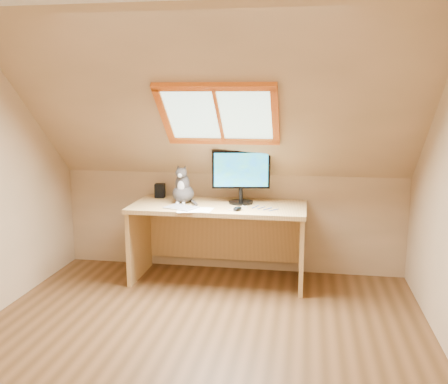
# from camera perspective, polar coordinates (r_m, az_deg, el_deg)

# --- Properties ---
(ground) EXTENTS (3.50, 3.50, 0.00)m
(ground) POSITION_cam_1_polar(r_m,az_deg,el_deg) (3.73, -3.47, -17.53)
(ground) COLOR brown
(ground) RESTS_ON ground
(room_shell) EXTENTS (3.52, 3.52, 2.41)m
(room_shell) POSITION_cam_1_polar(r_m,az_deg,el_deg) (3.21, -4.13, 4.72)
(room_shell) COLOR tan
(room_shell) RESTS_ON ground
(desk) EXTENTS (1.66, 0.73, 0.76)m
(desk) POSITION_cam_1_polar(r_m,az_deg,el_deg) (4.88, -0.49, -3.92)
(desk) COLOR #DCAD68
(desk) RESTS_ON ground
(monitor) EXTENTS (0.55, 0.23, 0.51)m
(monitor) POSITION_cam_1_polar(r_m,az_deg,el_deg) (4.77, 1.95, 2.15)
(monitor) COLOR black
(monitor) RESTS_ON desk
(cat) EXTENTS (0.21, 0.25, 0.38)m
(cat) POSITION_cam_1_polar(r_m,az_deg,el_deg) (4.83, -4.74, 0.33)
(cat) COLOR #484240
(cat) RESTS_ON desk
(desk_speaker) EXTENTS (0.11, 0.11, 0.14)m
(desk_speaker) POSITION_cam_1_polar(r_m,az_deg,el_deg) (5.13, -7.33, 0.16)
(desk_speaker) COLOR black
(desk_speaker) RESTS_ON desk
(graphics_tablet) EXTENTS (0.33, 0.29, 0.01)m
(graphics_tablet) POSITION_cam_1_polar(r_m,az_deg,el_deg) (4.62, -4.91, -1.78)
(graphics_tablet) COLOR #B2B2B7
(graphics_tablet) RESTS_ON desk
(mouse) EXTENTS (0.10, 0.13, 0.04)m
(mouse) POSITION_cam_1_polar(r_m,az_deg,el_deg) (4.51, 1.54, -1.92)
(mouse) COLOR black
(mouse) RESTS_ON desk
(papers) EXTENTS (0.33, 0.27, 0.00)m
(papers) POSITION_cam_1_polar(r_m,az_deg,el_deg) (4.54, -3.20, -2.06)
(papers) COLOR white
(papers) RESTS_ON desk
(cables) EXTENTS (0.51, 0.26, 0.01)m
(cables) POSITION_cam_1_polar(r_m,az_deg,el_deg) (4.59, 3.45, -1.88)
(cables) COLOR silver
(cables) RESTS_ON desk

